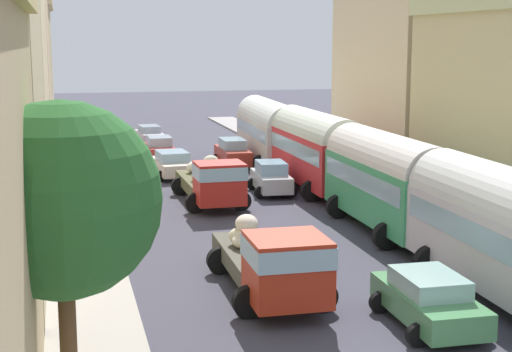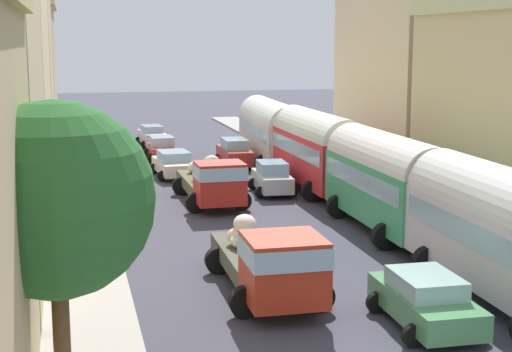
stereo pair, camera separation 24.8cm
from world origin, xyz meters
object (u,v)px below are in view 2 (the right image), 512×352
object	(u,v)px
parked_bus_1	(387,178)
cargo_truck_0	(271,261)
parked_bus_2	(317,147)
pedestrian_0	(80,176)
pedestrian_1	(85,174)
car_3	(425,300)
car_5	(235,153)
car_2	(152,136)
car_1	(162,148)
cargo_truck_1	(213,181)
car_4	(272,178)
car_0	(174,164)
parked_bus_3	(272,129)

from	to	relation	value
parked_bus_1	cargo_truck_0	bearing A→B (deg)	-133.21
parked_bus_2	pedestrian_0	size ratio (longest dim) A/B	4.89
pedestrian_0	pedestrian_1	world-z (taller)	pedestrian_1
parked_bus_2	car_3	world-z (taller)	parked_bus_2
cargo_truck_0	pedestrian_0	bearing A→B (deg)	106.74
car_5	pedestrian_0	distance (m)	11.73
parked_bus_2	car_5	size ratio (longest dim) A/B	2.06
car_2	car_5	world-z (taller)	car_5
car_1	cargo_truck_1	bearing A→B (deg)	-87.57
pedestrian_1	cargo_truck_0	bearing A→B (deg)	-74.45
car_4	pedestrian_0	bearing A→B (deg)	170.82
parked_bus_1	parked_bus_2	world-z (taller)	parked_bus_2
cargo_truck_0	pedestrian_1	size ratio (longest dim) A/B	3.86
car_5	pedestrian_1	size ratio (longest dim) A/B	2.36
car_0	car_3	bearing A→B (deg)	-82.12
car_0	pedestrian_1	distance (m)	6.36
car_4	pedestrian_0	size ratio (longest dim) A/B	2.09
cargo_truck_1	pedestrian_1	world-z (taller)	cargo_truck_1
parked_bus_1	parked_bus_3	xyz separation A→B (m)	(-0.00, 18.00, -0.02)
car_1	car_3	world-z (taller)	car_1
car_2	cargo_truck_1	bearing A→B (deg)	-88.49
parked_bus_3	parked_bus_2	bearing A→B (deg)	-90.00
parked_bus_3	pedestrian_0	xyz separation A→B (m)	(-11.76, -7.95, -1.12)
cargo_truck_1	pedestrian_1	size ratio (longest dim) A/B	3.86
parked_bus_1	parked_bus_3	bearing A→B (deg)	90.00
cargo_truck_1	car_3	bearing A→B (deg)	-80.67
car_0	car_2	xyz separation A→B (m)	(0.15, 12.92, 0.04)
pedestrian_0	pedestrian_1	distance (m)	0.55
car_3	car_4	bearing A→B (deg)	87.84
car_2	car_1	bearing A→B (deg)	-90.57
car_1	car_2	distance (m)	6.45
parked_bus_3	car_2	world-z (taller)	parked_bus_3
parked_bus_1	parked_bus_3	distance (m)	18.00
car_4	car_5	world-z (taller)	car_5
pedestrian_1	cargo_truck_1	bearing A→B (deg)	-36.48
cargo_truck_1	car_4	distance (m)	4.06
car_5	pedestrian_1	world-z (taller)	pedestrian_1
car_1	parked_bus_2	bearing A→B (deg)	-61.63
parked_bus_3	car_0	bearing A→B (deg)	-152.15
car_5	car_4	bearing A→B (deg)	-89.67
pedestrian_0	cargo_truck_1	bearing A→B (deg)	-31.99
parked_bus_3	cargo_truck_0	xyz separation A→B (m)	(-6.62, -25.04, -0.95)
parked_bus_3	pedestrian_1	distance (m)	13.76
car_1	cargo_truck_0	bearing A→B (deg)	-90.27
pedestrian_0	cargo_truck_0	bearing A→B (deg)	-73.26
parked_bus_2	car_0	xyz separation A→B (m)	(-6.57, 5.53, -1.49)
car_0	pedestrian_0	xyz separation A→B (m)	(-5.19, -4.48, 0.30)
car_0	car_4	world-z (taller)	car_4
cargo_truck_0	car_1	distance (m)	28.05
parked_bus_3	pedestrian_1	bearing A→B (deg)	-147.09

